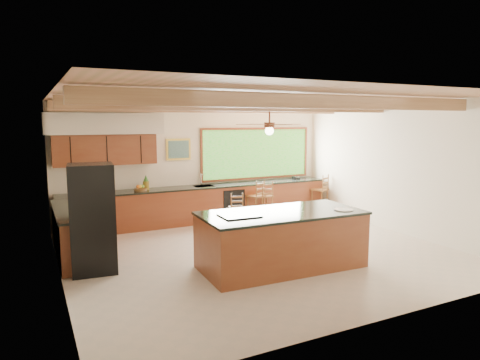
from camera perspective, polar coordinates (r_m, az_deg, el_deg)
name	(u,v)px	position (r m, az deg, el deg)	size (l,w,h in m)	color
ground	(259,252)	(8.54, 2.58, -9.57)	(7.20, 7.20, 0.00)	beige
room_shell	(237,138)	(8.65, -0.43, 5.59)	(7.27, 6.54, 3.02)	silver
counter_run	(178,209)	(10.35, -8.25, -3.89)	(7.12, 3.10, 1.28)	brown
island	(281,239)	(7.60, 5.51, -7.89)	(2.89, 1.44, 1.01)	brown
refrigerator	(93,218)	(7.67, -19.06, -4.85)	(0.79, 0.77, 1.85)	black
bar_stool_a	(237,209)	(9.85, -0.39, -3.86)	(0.43, 0.43, 0.94)	brown
bar_stool_b	(257,197)	(11.02, 2.25, -2.23)	(0.47, 0.47, 1.06)	brown
bar_stool_c	(266,197)	(11.15, 3.45, -2.23)	(0.38, 0.38, 1.02)	brown
bar_stool_d	(321,190)	(12.12, 10.75, -1.35)	(0.51, 0.51, 1.09)	brown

